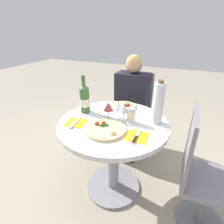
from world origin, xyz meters
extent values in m
plane|color=#9E937F|center=(0.00, 0.00, 0.00)|extent=(12.00, 12.00, 0.00)
cylinder|color=gray|center=(0.00, 0.00, 0.01)|extent=(0.51, 0.51, 0.02)
cylinder|color=gray|center=(0.00, 0.00, 0.36)|extent=(0.11, 0.11, 0.67)
cylinder|color=silver|center=(0.00, 0.00, 0.71)|extent=(0.89, 0.89, 0.04)
cylinder|color=slate|center=(-0.07, 0.73, 0.01)|extent=(0.36, 0.36, 0.01)
cylinder|color=slate|center=(-0.07, 0.73, 0.20)|extent=(0.06, 0.06, 0.41)
cube|color=slate|center=(-0.07, 0.73, 0.42)|extent=(0.40, 0.40, 0.03)
cube|color=slate|center=(-0.07, 0.92, 0.69)|extent=(0.40, 0.02, 0.50)
cube|color=black|center=(-0.07, 0.56, 0.22)|extent=(0.32, 0.35, 0.44)
cube|color=black|center=(-0.07, 0.73, 0.70)|extent=(0.37, 0.23, 0.52)
sphere|color=tan|center=(-0.07, 0.73, 1.05)|extent=(0.18, 0.18, 0.18)
sphere|color=tan|center=(-0.07, 0.73, 1.07)|extent=(0.17, 0.17, 0.17)
cylinder|color=slate|center=(0.77, -0.03, 0.01)|extent=(0.36, 0.36, 0.01)
cylinder|color=slate|center=(0.77, -0.03, 0.20)|extent=(0.06, 0.06, 0.41)
cube|color=slate|center=(0.77, -0.03, 0.42)|extent=(0.40, 0.40, 0.03)
cube|color=slate|center=(0.58, -0.03, 0.69)|extent=(0.02, 0.40, 0.50)
cylinder|color=#E5C17F|center=(0.00, -0.15, 0.74)|extent=(0.30, 0.30, 0.02)
sphere|color=#B22D1E|center=(0.07, -0.17, 0.75)|extent=(0.03, 0.03, 0.03)
sphere|color=#336B28|center=(-0.04, -0.13, 0.75)|extent=(0.03, 0.03, 0.03)
sphere|color=#336B28|center=(-0.03, -0.13, 0.75)|extent=(0.03, 0.03, 0.03)
sphere|color=#336B28|center=(-0.01, -0.11, 0.75)|extent=(0.03, 0.03, 0.03)
sphere|color=beige|center=(0.08, -0.20, 0.75)|extent=(0.04, 0.04, 0.04)
sphere|color=#B22D1E|center=(-0.08, -0.13, 0.75)|extent=(0.04, 0.04, 0.04)
sphere|color=#B22D1E|center=(-0.04, -0.10, 0.75)|extent=(0.04, 0.04, 0.04)
cylinder|color=#DBB26B|center=(-0.02, 0.30, 0.74)|extent=(0.22, 0.22, 0.02)
sphere|color=beige|center=(-0.03, 0.23, 0.75)|extent=(0.03, 0.03, 0.03)
sphere|color=#B22D1E|center=(0.02, 0.30, 0.75)|extent=(0.04, 0.04, 0.04)
sphere|color=beige|center=(0.00, 0.31, 0.75)|extent=(0.04, 0.04, 0.04)
sphere|color=#336B28|center=(-0.01, 0.29, 0.75)|extent=(0.04, 0.04, 0.04)
sphere|color=beige|center=(-0.03, 0.25, 0.75)|extent=(0.04, 0.04, 0.04)
sphere|color=#B22D1E|center=(-0.01, 0.34, 0.75)|extent=(0.03, 0.03, 0.03)
sphere|color=beige|center=(0.02, 0.33, 0.75)|extent=(0.04, 0.04, 0.04)
cylinder|color=#38602D|center=(-0.30, 0.07, 0.84)|extent=(0.08, 0.08, 0.22)
cone|color=#38602D|center=(-0.30, 0.07, 0.96)|extent=(0.08, 0.08, 0.03)
cylinder|color=#38602D|center=(-0.30, 0.07, 1.02)|extent=(0.03, 0.03, 0.08)
cylinder|color=silver|center=(-0.30, 0.07, 0.82)|extent=(0.08, 0.08, 0.07)
cylinder|color=silver|center=(0.32, 0.12, 0.89)|extent=(0.08, 0.08, 0.32)
cylinder|color=brown|center=(0.32, 0.12, 1.06)|extent=(0.04, 0.04, 0.02)
cylinder|color=silver|center=(0.13, 0.05, 0.78)|extent=(0.07, 0.07, 0.11)
cylinder|color=#B2B2B7|center=(0.13, 0.05, 0.84)|extent=(0.06, 0.06, 0.02)
cylinder|color=silver|center=(0.07, 0.04, 0.73)|extent=(0.06, 0.06, 0.00)
cylinder|color=silver|center=(0.07, 0.04, 0.77)|extent=(0.01, 0.01, 0.08)
cone|color=silver|center=(0.07, 0.04, 0.85)|extent=(0.08, 0.08, 0.08)
cylinder|color=silver|center=(-0.06, 0.04, 0.73)|extent=(0.06, 0.06, 0.00)
cylinder|color=silver|center=(-0.06, 0.04, 0.76)|extent=(0.01, 0.01, 0.07)
cone|color=#9E383D|center=(-0.06, 0.04, 0.83)|extent=(0.08, 0.08, 0.07)
cylinder|color=silver|center=(0.01, 0.09, 0.73)|extent=(0.06, 0.06, 0.00)
cylinder|color=silver|center=(0.01, 0.09, 0.77)|extent=(0.01, 0.01, 0.08)
cone|color=silver|center=(0.01, 0.09, 0.84)|extent=(0.07, 0.07, 0.07)
cube|color=gold|center=(-0.26, -0.14, 0.73)|extent=(0.17, 0.17, 0.00)
cube|color=silver|center=(-0.26, -0.14, 0.73)|extent=(0.05, 0.19, 0.00)
cube|color=silver|center=(-0.26, -0.18, 0.73)|extent=(0.03, 0.09, 0.00)
cube|color=gold|center=(0.24, -0.13, 0.73)|extent=(0.15, 0.15, 0.00)
cube|color=silver|center=(0.24, -0.13, 0.73)|extent=(0.02, 0.19, 0.00)
cube|color=black|center=(0.24, -0.18, 0.73)|extent=(0.02, 0.09, 0.00)
camera|label=1|loc=(0.49, -1.14, 1.41)|focal=28.00mm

